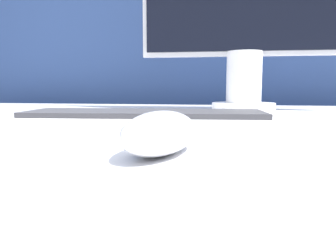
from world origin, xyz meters
name	(u,v)px	position (x,y,z in m)	size (l,w,h in m)	color
partition_panel	(203,120)	(0.00, 0.66, 0.64)	(5.00, 0.03, 1.28)	navy
computer_mouse_near	(162,133)	(0.00, -0.29, 0.72)	(0.08, 0.13, 0.04)	white
keyboard	(145,119)	(-0.06, -0.08, 0.71)	(0.40, 0.15, 0.02)	silver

